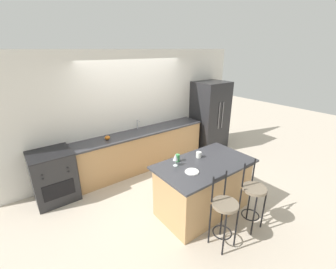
% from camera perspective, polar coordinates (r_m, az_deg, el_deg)
% --- Properties ---
extents(ground_plane, '(18.00, 18.00, 0.00)m').
position_cam_1_polar(ground_plane, '(5.36, -4.29, -9.40)').
color(ground_plane, beige).
extents(wall_back, '(6.00, 0.07, 2.70)m').
position_cam_1_polar(wall_back, '(5.37, -8.47, 6.09)').
color(wall_back, silver).
rests_on(wall_back, ground_plane).
extents(back_counter, '(3.20, 0.63, 0.92)m').
position_cam_1_polar(back_counter, '(5.42, -6.45, -3.65)').
color(back_counter, tan).
rests_on(back_counter, ground_plane).
extents(sink_faucet, '(0.02, 0.13, 0.22)m').
position_cam_1_polar(sink_faucet, '(5.36, -7.73, 2.82)').
color(sink_faucet, '#ADAFB5').
rests_on(sink_faucet, back_counter).
extents(kitchen_island, '(1.65, 0.96, 0.94)m').
position_cam_1_polar(kitchen_island, '(4.03, 8.93, -13.03)').
color(kitchen_island, tan).
rests_on(kitchen_island, ground_plane).
extents(refrigerator, '(0.89, 0.80, 1.88)m').
position_cam_1_polar(refrigerator, '(6.45, 10.49, 4.75)').
color(refrigerator, '#232326').
rests_on(refrigerator, ground_plane).
extents(oven_range, '(0.73, 0.72, 0.96)m').
position_cam_1_polar(oven_range, '(4.78, -27.07, -9.33)').
color(oven_range, '#28282B').
rests_on(oven_range, ground_plane).
extents(bar_stool_near, '(0.36, 0.36, 1.13)m').
position_cam_1_polar(bar_stool_near, '(3.39, 14.03, -18.29)').
color(bar_stool_near, black).
rests_on(bar_stool_near, ground_plane).
extents(bar_stool_far, '(0.36, 0.36, 1.13)m').
position_cam_1_polar(bar_stool_far, '(3.82, 20.75, -14.13)').
color(bar_stool_far, black).
rests_on(bar_stool_far, ground_plane).
extents(dinner_plate, '(0.22, 0.22, 0.02)m').
position_cam_1_polar(dinner_plate, '(3.50, 6.10, -9.34)').
color(dinner_plate, white).
rests_on(dinner_plate, kitchen_island).
extents(wine_glass, '(0.08, 0.08, 0.21)m').
position_cam_1_polar(wine_glass, '(3.60, 1.89, -5.84)').
color(wine_glass, white).
rests_on(wine_glass, kitchen_island).
extents(coffee_mug, '(0.12, 0.09, 0.10)m').
position_cam_1_polar(coffee_mug, '(3.94, 7.84, -5.10)').
color(coffee_mug, white).
rests_on(coffee_mug, kitchen_island).
extents(tumbler_cup, '(0.07, 0.07, 0.12)m').
position_cam_1_polar(tumbler_cup, '(3.77, 2.46, -5.94)').
color(tumbler_cup, '#3D934C').
rests_on(tumbler_cup, kitchen_island).
extents(pumpkin_decoration, '(0.11, 0.11, 0.11)m').
position_cam_1_polar(pumpkin_decoration, '(4.87, -15.15, -0.79)').
color(pumpkin_decoration, orange).
rests_on(pumpkin_decoration, back_counter).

